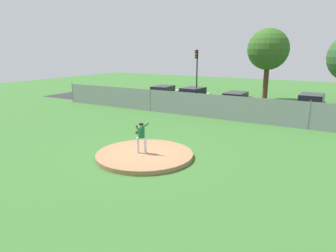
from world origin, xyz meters
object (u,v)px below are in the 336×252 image
object	(u,v)px
parked_car_charcoal	(235,101)
traffic_cone_orange	(270,114)
parked_car_silver	(193,98)
parked_car_slate	(311,106)
parked_car_white	(163,94)
traffic_light_near	(197,66)
baseball	(142,156)
pitcher_youth	(141,135)

from	to	relation	value
parked_car_charcoal	traffic_cone_orange	world-z (taller)	parked_car_charcoal
parked_car_silver	traffic_cone_orange	distance (m)	7.47
parked_car_slate	traffic_cone_orange	bearing A→B (deg)	-144.81
parked_car_silver	parked_car_slate	bearing A→B (deg)	4.33
parked_car_charcoal	parked_car_silver	bearing A→B (deg)	-174.84
parked_car_white	traffic_light_near	distance (m)	5.37
baseball	parked_car_slate	world-z (taller)	parked_car_slate
parked_car_white	parked_car_silver	world-z (taller)	parked_car_silver
parked_car_slate	parked_car_white	distance (m)	13.74
parked_car_white	parked_car_silver	distance (m)	3.70
parked_car_silver	traffic_light_near	xyz separation A→B (m)	(-1.97, 4.90, 2.70)
parked_car_charcoal	traffic_cone_orange	size ratio (longest dim) A/B	8.10
baseball	parked_car_white	world-z (taller)	parked_car_white
pitcher_youth	parked_car_charcoal	bearing A→B (deg)	90.18
parked_car_white	parked_car_charcoal	distance (m)	7.65
traffic_cone_orange	traffic_light_near	bearing A→B (deg)	146.95
parked_car_white	parked_car_silver	bearing A→B (deg)	-9.30
parked_car_white	traffic_cone_orange	distance (m)	11.16
pitcher_youth	parked_car_silver	bearing A→B (deg)	106.03
traffic_light_near	pitcher_youth	bearing A→B (deg)	-72.42
parked_car_white	parked_car_silver	size ratio (longest dim) A/B	1.07
traffic_cone_orange	parked_car_slate	bearing A→B (deg)	35.19
parked_car_white	traffic_light_near	world-z (taller)	traffic_light_near
baseball	traffic_light_near	world-z (taller)	traffic_light_near
parked_car_charcoal	traffic_light_near	bearing A→B (deg)	142.75
parked_car_white	parked_car_charcoal	world-z (taller)	parked_car_white
parked_car_charcoal	parked_car_white	bearing A→B (deg)	178.24
parked_car_slate	traffic_cone_orange	distance (m)	3.40
pitcher_youth	traffic_light_near	bearing A→B (deg)	107.58
parked_car_white	pitcher_youth	bearing A→B (deg)	-62.35
pitcher_youth	parked_car_charcoal	xyz separation A→B (m)	(-0.05, 14.45, -0.41)
pitcher_youth	parked_car_slate	world-z (taller)	pitcher_youth
baseball	parked_car_slate	bearing A→B (deg)	69.44
traffic_cone_orange	parked_car_charcoal	bearing A→B (deg)	155.54
parked_car_slate	parked_car_silver	world-z (taller)	parked_car_slate
parked_car_silver	parked_car_charcoal	xyz separation A→B (m)	(4.00, 0.36, -0.08)
traffic_cone_orange	traffic_light_near	size ratio (longest dim) A/B	0.11
pitcher_youth	parked_car_silver	distance (m)	14.67
baseball	parked_car_silver	bearing A→B (deg)	106.75
traffic_cone_orange	baseball	bearing A→B (deg)	-102.64
parked_car_slate	traffic_cone_orange	size ratio (longest dim) A/B	7.82
pitcher_youth	traffic_cone_orange	bearing A→B (deg)	75.65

